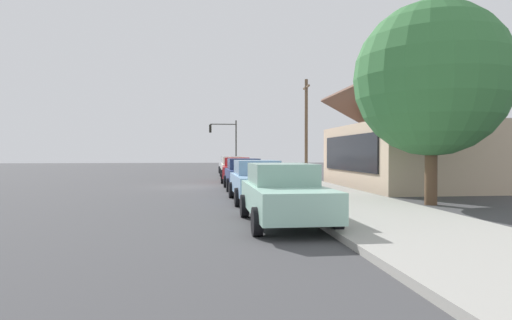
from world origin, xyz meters
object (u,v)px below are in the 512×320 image
car_seafoam (284,193)px  utility_pole_wooden (306,126)px  car_ivory (233,167)px  car_silver (231,165)px  fire_hydrant_red (249,170)px  shade_tree (432,80)px  car_skyblue (258,180)px  car_cherry (237,169)px  car_navy (244,174)px  traffic_light_main (226,137)px

car_seafoam → utility_pole_wooden: size_ratio=0.62×
car_ivory → car_seafoam: 22.25m
car_silver → fire_hydrant_red: bearing=23.1°
shade_tree → car_skyblue: bearing=-107.3°
car_silver → car_cherry: bearing=-4.3°
car_ivory → shade_tree: size_ratio=0.66×
car_navy → car_seafoam: size_ratio=0.93×
car_navy → car_skyblue: bearing=-0.2°
car_silver → car_seafoam: (27.54, -0.10, -0.00)m
car_silver → car_seafoam: size_ratio=1.05×
utility_pole_wooden → car_navy: bearing=-29.6°
car_skyblue → shade_tree: shade_tree is taller
car_skyblue → utility_pole_wooden: utility_pole_wooden is taller
car_cherry → traffic_light_main: size_ratio=0.86×
car_skyblue → fire_hydrant_red: 19.37m
car_cherry → car_seafoam: (16.75, 0.09, 0.00)m
car_silver → car_cherry: (10.79, -0.19, -0.00)m
utility_pole_wooden → fire_hydrant_red: size_ratio=10.56×
car_navy → fire_hydrant_red: car_navy is taller
car_seafoam → fire_hydrant_red: bearing=175.8°
car_silver → car_cherry: size_ratio=1.09×
car_navy → car_skyblue: (5.61, 0.05, 0.00)m
shade_tree → fire_hydrant_red: (-21.21, -4.56, -4.03)m
car_cherry → utility_pole_wooden: size_ratio=0.60×
fire_hydrant_red → car_ivory: bearing=-31.6°
car_skyblue → car_seafoam: (5.45, 0.07, -0.00)m
car_seafoam → car_skyblue: bearing=179.9°
car_silver → car_navy: (16.48, -0.22, -0.00)m
shade_tree → car_seafoam: bearing=-59.6°
car_skyblue → shade_tree: size_ratio=0.66×
traffic_light_main → car_seafoam: bearing=0.3°
car_navy → utility_pole_wooden: utility_pole_wooden is taller
fire_hydrant_red → car_navy: bearing=-6.6°
fire_hydrant_red → car_silver: bearing=-153.6°
car_silver → car_skyblue: bearing=-3.7°
car_skyblue → car_silver: bearing=178.5°
utility_pole_wooden → fire_hydrant_red: bearing=-133.8°
car_cherry → utility_pole_wooden: bearing=130.2°
car_ivory → car_navy: bearing=-0.1°
car_skyblue → traffic_light_main: (-26.89, -0.12, 2.67)m
car_cherry → car_navy: bearing=3.0°
car_skyblue → utility_pole_wooden: (-15.47, 5.54, 3.11)m
car_silver → car_ivory: 5.29m
car_skyblue → shade_tree: 7.39m
car_silver → shade_tree: (23.99, 5.94, 3.71)m
shade_tree → car_cherry: bearing=-155.1°
car_ivory → utility_pole_wooden: 6.49m
car_silver → shade_tree: shade_tree is taller
car_silver → car_cherry: same height
car_navy → car_seafoam: same height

